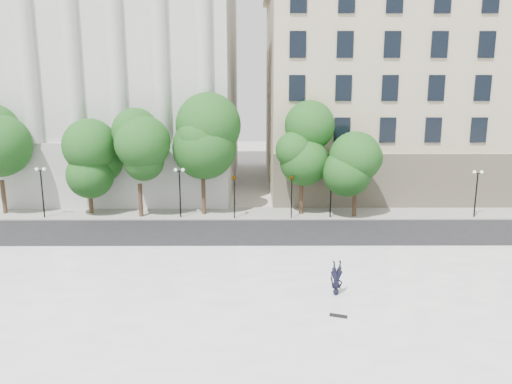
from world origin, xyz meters
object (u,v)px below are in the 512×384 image
Objects in this scene: traffic_light_east at (292,177)px; person_lying at (336,290)px; skateboard at (339,316)px; traffic_light_west at (234,176)px.

person_lying is at bearing -86.05° from traffic_light_east.
person_lying is 2.20× the size of skateboard.
traffic_light_west is at bearing 102.28° from person_lying.
person_lying reaches higher than skateboard.
traffic_light_west is 4.71m from traffic_light_east.
person_lying is (1.12, -16.17, -2.91)m from traffic_light_east.
traffic_light_east is at bearing -0.00° from traffic_light_west.
traffic_light_west reaches higher than skateboard.
traffic_light_east is 2.29× the size of person_lying.
traffic_light_west is at bearing 180.00° from traffic_light_east.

